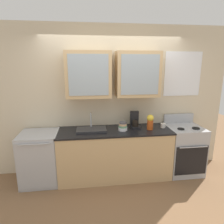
{
  "coord_description": "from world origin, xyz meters",
  "views": [
    {
      "loc": [
        -0.47,
        -3.26,
        2.02
      ],
      "look_at": [
        -0.05,
        0.0,
        1.22
      ],
      "focal_mm": 31.6,
      "sensor_mm": 36.0,
      "label": 1
    }
  ],
  "objects_px": {
    "sink_faucet": "(91,129)",
    "bowl_stack": "(123,126)",
    "vase": "(150,122)",
    "stove_range": "(183,149)",
    "cup_near_sink": "(163,126)",
    "coffee_maker": "(135,121)",
    "dishwasher": "(40,158)"
  },
  "relations": [
    {
      "from": "sink_faucet",
      "to": "cup_near_sink",
      "type": "relative_size",
      "value": 4.3
    },
    {
      "from": "cup_near_sink",
      "to": "coffee_maker",
      "type": "relative_size",
      "value": 0.42
    },
    {
      "from": "bowl_stack",
      "to": "dishwasher",
      "type": "height_order",
      "value": "bowl_stack"
    },
    {
      "from": "cup_near_sink",
      "to": "sink_faucet",
      "type": "bearing_deg",
      "value": 179.09
    },
    {
      "from": "sink_faucet",
      "to": "dishwasher",
      "type": "xyz_separation_m",
      "value": [
        -0.89,
        -0.05,
        -0.47
      ]
    },
    {
      "from": "cup_near_sink",
      "to": "dishwasher",
      "type": "bearing_deg",
      "value": -179.28
    },
    {
      "from": "vase",
      "to": "stove_range",
      "type": "bearing_deg",
      "value": 3.54
    },
    {
      "from": "vase",
      "to": "coffee_maker",
      "type": "height_order",
      "value": "coffee_maker"
    },
    {
      "from": "sink_faucet",
      "to": "cup_near_sink",
      "type": "height_order",
      "value": "sink_faucet"
    },
    {
      "from": "bowl_stack",
      "to": "cup_near_sink",
      "type": "relative_size",
      "value": 1.29
    },
    {
      "from": "sink_faucet",
      "to": "bowl_stack",
      "type": "bearing_deg",
      "value": -7.37
    },
    {
      "from": "coffee_maker",
      "to": "cup_near_sink",
      "type": "bearing_deg",
      "value": -12.24
    },
    {
      "from": "bowl_stack",
      "to": "dishwasher",
      "type": "xyz_separation_m",
      "value": [
        -1.44,
        0.02,
        -0.52
      ]
    },
    {
      "from": "dishwasher",
      "to": "coffee_maker",
      "type": "relative_size",
      "value": 3.07
    },
    {
      "from": "coffee_maker",
      "to": "dishwasher",
      "type": "bearing_deg",
      "value": -175.36
    },
    {
      "from": "stove_range",
      "to": "bowl_stack",
      "type": "height_order",
      "value": "stove_range"
    },
    {
      "from": "sink_faucet",
      "to": "vase",
      "type": "relative_size",
      "value": 1.92
    },
    {
      "from": "cup_near_sink",
      "to": "dishwasher",
      "type": "height_order",
      "value": "cup_near_sink"
    },
    {
      "from": "vase",
      "to": "dishwasher",
      "type": "bearing_deg",
      "value": 178.85
    },
    {
      "from": "stove_range",
      "to": "sink_faucet",
      "type": "xyz_separation_m",
      "value": [
        -1.72,
        0.04,
        0.46
      ]
    },
    {
      "from": "vase",
      "to": "dishwasher",
      "type": "xyz_separation_m",
      "value": [
        -1.92,
        0.04,
        -0.59
      ]
    },
    {
      "from": "stove_range",
      "to": "bowl_stack",
      "type": "distance_m",
      "value": 1.28
    },
    {
      "from": "sink_faucet",
      "to": "cup_near_sink",
      "type": "distance_m",
      "value": 1.3
    },
    {
      "from": "vase",
      "to": "cup_near_sink",
      "type": "relative_size",
      "value": 2.24
    },
    {
      "from": "sink_faucet",
      "to": "dishwasher",
      "type": "relative_size",
      "value": 0.58
    },
    {
      "from": "bowl_stack",
      "to": "coffee_maker",
      "type": "distance_m",
      "value": 0.3
    },
    {
      "from": "bowl_stack",
      "to": "vase",
      "type": "relative_size",
      "value": 0.58
    },
    {
      "from": "cup_near_sink",
      "to": "coffee_maker",
      "type": "height_order",
      "value": "coffee_maker"
    },
    {
      "from": "vase",
      "to": "dishwasher",
      "type": "distance_m",
      "value": 2.01
    },
    {
      "from": "bowl_stack",
      "to": "vase",
      "type": "xyz_separation_m",
      "value": [
        0.49,
        -0.02,
        0.07
      ]
    },
    {
      "from": "coffee_maker",
      "to": "sink_faucet",
      "type": "bearing_deg",
      "value": -173.66
    },
    {
      "from": "stove_range",
      "to": "dishwasher",
      "type": "height_order",
      "value": "stove_range"
    }
  ]
}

